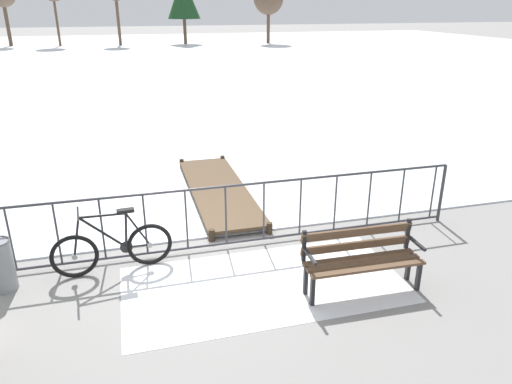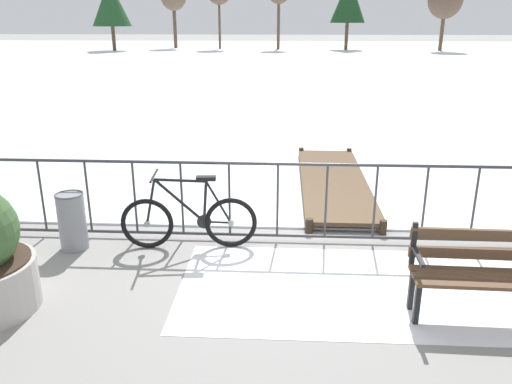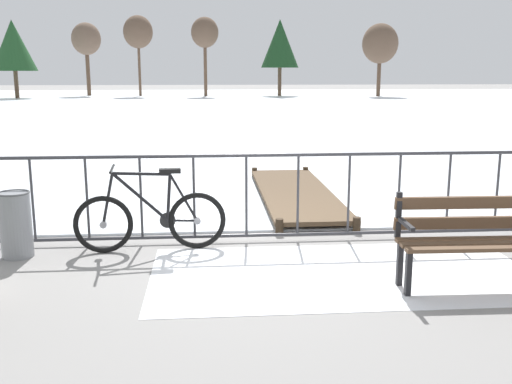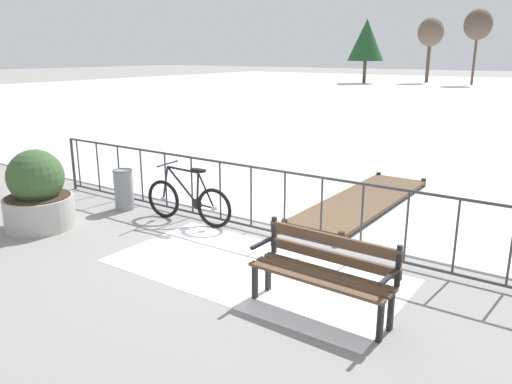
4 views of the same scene
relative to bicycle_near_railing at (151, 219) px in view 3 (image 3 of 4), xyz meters
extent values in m
plane|color=gray|center=(1.10, 0.25, -0.37)|extent=(160.00, 160.00, 0.00)
cube|color=silver|center=(1.10, 28.65, -0.35)|extent=(80.00, 56.00, 0.03)
cube|color=white|center=(2.00, -0.95, -0.36)|extent=(3.87, 1.94, 0.01)
cylinder|color=#38383D|center=(1.10, 0.25, 0.68)|extent=(9.00, 0.04, 0.04)
cylinder|color=#38383D|center=(1.10, 0.25, -0.29)|extent=(9.00, 0.04, 0.04)
cylinder|color=#38383D|center=(-1.37, 0.25, 0.20)|extent=(0.03, 0.03, 0.97)
cylinder|color=#38383D|center=(-0.75, 0.25, 0.20)|extent=(0.03, 0.03, 0.97)
cylinder|color=#38383D|center=(-0.13, 0.25, 0.20)|extent=(0.03, 0.03, 0.97)
cylinder|color=#38383D|center=(0.48, 0.25, 0.20)|extent=(0.03, 0.03, 0.97)
cylinder|color=#38383D|center=(1.10, 0.25, 0.20)|extent=(0.03, 0.03, 0.97)
cylinder|color=#38383D|center=(1.72, 0.25, 0.20)|extent=(0.03, 0.03, 0.97)
cylinder|color=#38383D|center=(2.34, 0.25, 0.20)|extent=(0.03, 0.03, 0.97)
cylinder|color=#38383D|center=(2.95, 0.25, 0.20)|extent=(0.03, 0.03, 0.97)
cylinder|color=#38383D|center=(3.57, 0.25, 0.20)|extent=(0.03, 0.03, 0.97)
cylinder|color=#38383D|center=(4.19, 0.25, 0.20)|extent=(0.03, 0.03, 0.97)
torus|color=black|center=(0.52, 0.04, -0.04)|extent=(0.66, 0.11, 0.66)
cylinder|color=gray|center=(0.52, 0.04, -0.04)|extent=(0.08, 0.07, 0.08)
torus|color=black|center=(-0.53, -0.04, -0.04)|extent=(0.66, 0.11, 0.66)
cylinder|color=gray|center=(-0.53, -0.04, -0.04)|extent=(0.08, 0.07, 0.08)
cylinder|color=black|center=(0.21, 0.02, 0.25)|extent=(0.08, 0.04, 0.53)
cylinder|color=black|center=(-0.11, -0.01, 0.26)|extent=(0.61, 0.09, 0.59)
cylinder|color=black|center=(-0.09, -0.01, 0.53)|extent=(0.63, 0.09, 0.07)
cylinder|color=black|center=(0.35, 0.03, -0.03)|extent=(0.34, 0.06, 0.05)
cylinder|color=black|center=(0.37, 0.03, 0.24)|extent=(0.32, 0.06, 0.56)
cylinder|color=black|center=(-0.46, -0.04, 0.25)|extent=(0.16, 0.05, 0.59)
cube|color=black|center=(0.23, 0.02, 0.55)|extent=(0.25, 0.12, 0.05)
cylinder|color=black|center=(-0.40, -0.03, 0.59)|extent=(0.07, 0.52, 0.03)
cylinder|color=black|center=(0.18, 0.02, -0.02)|extent=(0.18, 0.03, 0.18)
cube|color=brown|center=(3.22, -1.31, 0.07)|extent=(1.60, 0.14, 0.04)
cube|color=brown|center=(3.22, -1.46, 0.07)|extent=(1.60, 0.14, 0.04)
cube|color=brown|center=(3.22, -1.62, 0.07)|extent=(1.60, 0.14, 0.04)
cube|color=brown|center=(3.23, -1.21, 0.21)|extent=(1.60, 0.10, 0.12)
cube|color=brown|center=(3.23, -1.21, 0.41)|extent=(1.60, 0.10, 0.12)
cube|color=black|center=(2.46, -1.57, -0.15)|extent=(0.05, 0.06, 0.44)
cube|color=black|center=(2.46, -1.31, -0.15)|extent=(0.05, 0.06, 0.44)
cube|color=black|center=(2.47, -1.19, 0.30)|extent=(0.05, 0.05, 0.45)
cube|color=black|center=(2.46, -1.44, 0.27)|extent=(0.05, 0.40, 0.04)
cylinder|color=gray|center=(-1.46, -0.10, -0.01)|extent=(0.34, 0.34, 0.72)
torus|color=#494A4E|center=(-1.46, -0.10, 0.35)|extent=(0.35, 0.35, 0.02)
cube|color=brown|center=(2.03, 2.52, -0.25)|extent=(1.10, 3.94, 0.06)
cylinder|color=#3C2E20|center=(1.54, 0.55, -0.27)|extent=(0.10, 0.10, 0.20)
cylinder|color=#3C2E20|center=(2.53, 0.55, -0.27)|extent=(0.10, 0.10, 0.20)
cylinder|color=#3C2E20|center=(1.54, 4.49, -0.27)|extent=(0.10, 0.10, 0.20)
cylinder|color=#3C2E20|center=(2.53, 4.49, -0.27)|extent=(0.10, 0.10, 0.20)
cylinder|color=brown|center=(14.24, 39.65, 1.27)|extent=(0.30, 0.30, 3.27)
ellipsoid|color=brown|center=(14.24, 39.65, 3.75)|extent=(2.81, 2.81, 3.09)
cylinder|color=brown|center=(-13.42, 38.55, 1.31)|extent=(0.30, 0.30, 3.35)
cone|color=#1E4723|center=(-13.42, 38.55, 3.47)|extent=(3.23, 3.23, 3.65)
cylinder|color=brown|center=(0.53, 41.18, 1.80)|extent=(0.26, 0.26, 4.34)
ellipsoid|color=brown|center=(0.53, 41.18, 4.62)|extent=(2.16, 2.16, 2.38)
cylinder|color=brown|center=(6.48, 41.03, 1.52)|extent=(0.29, 0.29, 3.78)
cone|color=#193D1E|center=(6.48, 41.03, 3.78)|extent=(3.01, 3.01, 3.76)
cylinder|color=brown|center=(-9.01, 42.84, 1.55)|extent=(0.32, 0.32, 3.84)
ellipsoid|color=brown|center=(-9.01, 42.84, 4.17)|extent=(2.33, 2.33, 2.56)
cylinder|color=brown|center=(-4.73, 41.67, 1.80)|extent=(0.21, 0.21, 4.33)
ellipsoid|color=brown|center=(-4.73, 41.67, 4.66)|extent=(2.32, 2.32, 2.55)
camera|label=1|loc=(0.37, -6.44, 3.29)|focal=33.63mm
camera|label=2|loc=(1.17, -5.87, 2.42)|focal=35.78mm
camera|label=3|loc=(0.66, -6.47, 1.65)|focal=40.87mm
camera|label=4|loc=(5.49, -5.89, 2.38)|focal=35.31mm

